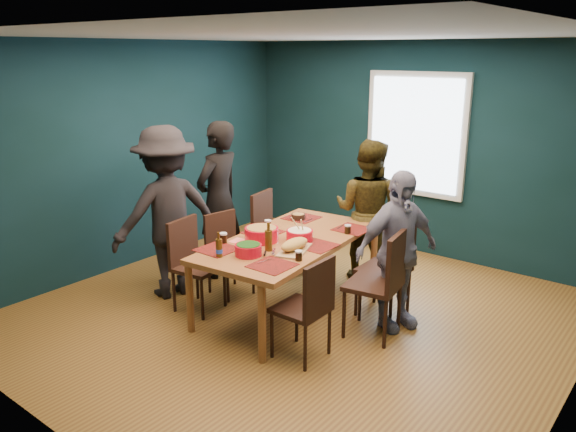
% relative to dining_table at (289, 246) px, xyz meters
% --- Properties ---
extents(room, '(5.01, 5.01, 2.71)m').
position_rel_dining_table_xyz_m(room, '(0.14, 0.23, 0.67)').
color(room, olive).
rests_on(room, ground).
extents(dining_table, '(1.21, 2.12, 0.77)m').
position_rel_dining_table_xyz_m(dining_table, '(0.00, 0.00, 0.00)').
color(dining_table, '#A96732').
rests_on(dining_table, floor).
extents(chair_left_far, '(0.51, 0.51, 0.98)m').
position_rel_dining_table_xyz_m(chair_left_far, '(-0.82, 0.68, -0.13)').
color(chair_left_far, black).
rests_on(chair_left_far, floor).
extents(chair_left_mid, '(0.46, 0.46, 0.89)m').
position_rel_dining_table_xyz_m(chair_left_mid, '(-0.84, -0.04, -0.18)').
color(chair_left_mid, black).
rests_on(chair_left_mid, floor).
extents(chair_left_near, '(0.48, 0.48, 0.94)m').
position_rel_dining_table_xyz_m(chair_left_near, '(-0.82, -0.56, -0.15)').
color(chair_left_near, black).
rests_on(chair_left_near, floor).
extents(chair_right_far, '(0.45, 0.45, 0.99)m').
position_rel_dining_table_xyz_m(chair_right_far, '(0.89, 0.51, -0.12)').
color(chair_right_far, black).
rests_on(chair_right_far, floor).
extents(chair_right_mid, '(0.53, 0.53, 1.03)m').
position_rel_dining_table_xyz_m(chair_right_mid, '(1.02, 0.10, -0.10)').
color(chair_right_mid, black).
rests_on(chair_right_mid, floor).
extents(chair_right_near, '(0.42, 0.42, 0.92)m').
position_rel_dining_table_xyz_m(chair_right_near, '(0.73, -0.65, -0.16)').
color(chair_right_near, black).
rests_on(chair_right_near, floor).
extents(person_far_left, '(0.50, 0.71, 1.82)m').
position_rel_dining_table_xyz_m(person_far_left, '(-1.25, 0.27, 0.21)').
color(person_far_left, black).
rests_on(person_far_left, floor).
extents(person_back, '(0.89, 0.74, 1.64)m').
position_rel_dining_table_xyz_m(person_back, '(0.18, 1.22, 0.12)').
color(person_back, black).
rests_on(person_back, floor).
extents(person_right, '(0.72, 0.98, 1.54)m').
position_rel_dining_table_xyz_m(person_right, '(1.01, 0.36, 0.07)').
color(person_right, silver).
rests_on(person_right, floor).
extents(person_near_left, '(1.01, 1.34, 1.84)m').
position_rel_dining_table_xyz_m(person_near_left, '(-1.28, -0.47, 0.22)').
color(person_near_left, black).
rests_on(person_near_left, floor).
extents(bowl_salad, '(0.33, 0.33, 0.14)m').
position_rel_dining_table_xyz_m(bowl_salad, '(-0.17, -0.21, 0.15)').
color(bowl_salad, red).
rests_on(bowl_salad, dining_table).
extents(bowl_dumpling, '(0.26, 0.26, 0.25)m').
position_rel_dining_table_xyz_m(bowl_dumpling, '(0.11, 0.03, 0.13)').
color(bowl_dumpling, red).
rests_on(bowl_dumpling, dining_table).
extents(bowl_herbs, '(0.25, 0.25, 0.11)m').
position_rel_dining_table_xyz_m(bowl_herbs, '(-0.00, -0.59, 0.13)').
color(bowl_herbs, red).
rests_on(bowl_herbs, dining_table).
extents(cutting_board, '(0.35, 0.56, 0.12)m').
position_rel_dining_table_xyz_m(cutting_board, '(0.26, -0.25, 0.13)').
color(cutting_board, tan).
rests_on(cutting_board, dining_table).
extents(small_bowl, '(0.16, 0.16, 0.07)m').
position_rel_dining_table_xyz_m(small_bowl, '(-0.33, 0.59, 0.11)').
color(small_bowl, black).
rests_on(small_bowl, dining_table).
extents(beer_bottle_a, '(0.06, 0.06, 0.23)m').
position_rel_dining_table_xyz_m(beer_bottle_a, '(-0.18, -0.79, 0.16)').
color(beer_bottle_a, '#40280B').
rests_on(beer_bottle_a, dining_table).
extents(beer_bottle_b, '(0.07, 0.07, 0.27)m').
position_rel_dining_table_xyz_m(beer_bottle_b, '(0.06, -0.38, 0.18)').
color(beer_bottle_b, '#40280B').
rests_on(beer_bottle_b, dining_table).
extents(cola_glass_a, '(0.07, 0.07, 0.10)m').
position_rel_dining_table_xyz_m(cola_glass_a, '(-0.42, -0.49, 0.13)').
color(cola_glass_a, black).
rests_on(cola_glass_a, dining_table).
extents(cola_glass_b, '(0.07, 0.07, 0.09)m').
position_rel_dining_table_xyz_m(cola_glass_b, '(0.44, -0.42, 0.12)').
color(cola_glass_b, black).
rests_on(cola_glass_b, dining_table).
extents(cola_glass_c, '(0.07, 0.07, 0.09)m').
position_rel_dining_table_xyz_m(cola_glass_c, '(0.37, 0.50, 0.12)').
color(cola_glass_c, black).
rests_on(cola_glass_c, dining_table).
extents(cola_glass_d, '(0.07, 0.07, 0.10)m').
position_rel_dining_table_xyz_m(cola_glass_d, '(-0.37, 0.12, 0.13)').
color(cola_glass_d, black).
rests_on(cola_glass_d, dining_table).
extents(napkin_a, '(0.19, 0.19, 0.00)m').
position_rel_dining_table_xyz_m(napkin_a, '(0.38, 0.04, 0.07)').
color(napkin_a, '#FF776B').
rests_on(napkin_a, dining_table).
extents(napkin_b, '(0.18, 0.18, 0.00)m').
position_rel_dining_table_xyz_m(napkin_b, '(-0.34, -0.36, 0.07)').
color(napkin_b, '#FF776B').
rests_on(napkin_b, dining_table).
extents(napkin_c, '(0.16, 0.16, 0.00)m').
position_rel_dining_table_xyz_m(napkin_c, '(0.31, -0.65, 0.07)').
color(napkin_c, '#FF776B').
rests_on(napkin_c, dining_table).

